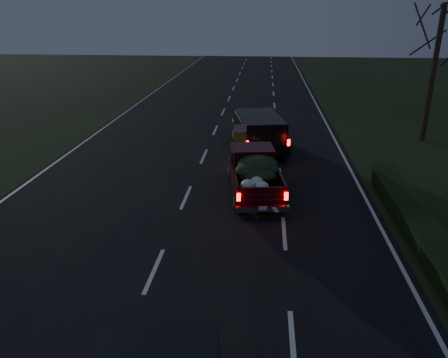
# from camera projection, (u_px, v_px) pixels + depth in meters

# --- Properties ---
(ground) EXTENTS (120.00, 120.00, 0.00)m
(ground) POSITION_uv_depth(u_px,v_px,m) (154.00, 271.00, 11.86)
(ground) COLOR black
(ground) RESTS_ON ground
(road_asphalt) EXTENTS (14.00, 120.00, 0.02)m
(road_asphalt) POSITION_uv_depth(u_px,v_px,m) (154.00, 271.00, 11.86)
(road_asphalt) COLOR black
(road_asphalt) RESTS_ON ground
(hedge_row) EXTENTS (1.00, 10.00, 0.60)m
(hedge_row) POSITION_uv_depth(u_px,v_px,m) (417.00, 223.00, 13.87)
(hedge_row) COLOR black
(hedge_row) RESTS_ON ground
(bare_tree_far) EXTENTS (3.60, 3.60, 7.00)m
(bare_tree_far) POSITION_uv_depth(u_px,v_px,m) (439.00, 40.00, 21.99)
(bare_tree_far) COLOR black
(bare_tree_far) RESTS_ON ground
(pickup_truck) EXTENTS (2.38, 4.80, 2.41)m
(pickup_truck) POSITION_uv_depth(u_px,v_px,m) (254.00, 170.00, 16.71)
(pickup_truck) COLOR #3D080D
(pickup_truck) RESTS_ON ground
(lead_suv) EXTENTS (3.06, 5.37, 1.45)m
(lead_suv) POSITION_uv_depth(u_px,v_px,m) (259.00, 129.00, 21.77)
(lead_suv) COLOR black
(lead_suv) RESTS_ON ground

